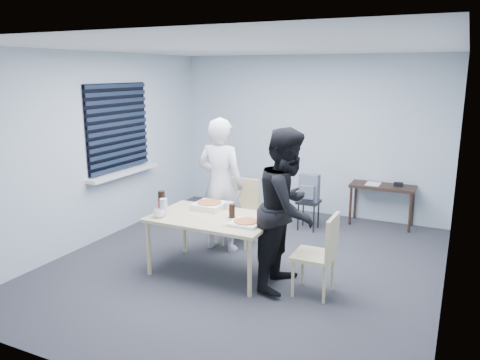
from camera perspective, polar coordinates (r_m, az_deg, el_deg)
The scene contains 19 objects.
room at distance 7.01m, azimuth -14.41°, elevation 5.36°, with size 5.00×5.00×5.00m.
dining_table at distance 5.48m, azimuth -3.31°, elevation -5.07°, with size 1.42×0.90×0.69m.
chair_far at distance 6.48m, azimuth 0.24°, elevation -3.24°, with size 0.42×0.42×0.89m.
chair_right at distance 5.03m, azimuth 9.96°, elevation -8.37°, with size 0.42×0.42×0.89m.
person_white at distance 6.13m, azimuth -2.38°, elevation -0.61°, with size 0.65×0.42×1.77m, color silver.
person_black at distance 5.10m, azimuth 5.78°, elevation -3.52°, with size 0.86×0.47×1.77m, color black.
side_table at distance 7.49m, azimuth 16.99°, elevation -1.19°, with size 0.96×0.43×0.64m.
stool at distance 7.12m, azimuth 8.36°, elevation -3.36°, with size 0.32×0.32×0.45m.
backpack at distance 7.02m, azimuth 8.41°, elevation -0.97°, with size 0.29×0.21×0.41m.
pizza_box_a at distance 5.76m, azimuth -3.76°, elevation -3.11°, with size 0.35×0.35×0.09m.
pizza_box_b at distance 5.17m, azimuth 0.73°, elevation -5.23°, with size 0.32×0.32×0.05m.
mug_a at distance 5.49m, azimuth -9.87°, elevation -4.03°, with size 0.12×0.12×0.10m, color white.
mug_b at distance 5.73m, azimuth -1.30°, elevation -3.14°, with size 0.10×0.10×0.09m, color white.
cola_glass at distance 5.40m, azimuth -0.99°, elevation -3.80°, with size 0.07×0.07×0.16m, color black.
soda_bottle at distance 5.62m, azimuth -9.52°, elevation -2.74°, with size 0.09×0.09×0.27m.
plastic_cups at distance 5.52m, azimuth -9.29°, elevation -3.32°, with size 0.09×0.09×0.21m, color silver.
rubber_band at distance 5.13m, azimuth -1.93°, elevation -5.62°, with size 0.06×0.06×0.00m, color red.
papers at distance 7.50m, azimuth 15.92°, elevation -0.45°, with size 0.21×0.29×0.00m, color white.
black_box at distance 7.47m, azimuth 18.75°, elevation -0.51°, with size 0.13×0.09×0.06m, color black.
Camera 1 is at (2.28, -4.92, 2.34)m, focal length 35.00 mm.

